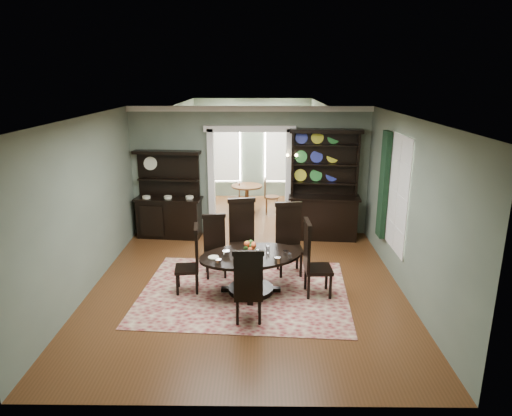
{
  "coord_description": "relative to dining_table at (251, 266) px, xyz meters",
  "views": [
    {
      "loc": [
        0.25,
        -7.39,
        3.66
      ],
      "look_at": [
        0.17,
        0.6,
        1.33
      ],
      "focal_mm": 32.0,
      "sensor_mm": 36.0,
      "label": 1
    }
  ],
  "objects": [
    {
      "name": "chair_far_mid",
      "position": [
        -0.18,
        1.05,
        0.25
      ],
      "size": [
        0.61,
        0.59,
        1.4
      ],
      "rotation": [
        0.0,
        0.0,
        3.36
      ],
      "color": "black",
      "rests_on": "rug"
    },
    {
      "name": "parlor_table",
      "position": [
        -0.21,
        4.8,
        0.02
      ],
      "size": [
        0.84,
        0.84,
        0.78
      ],
      "color": "#593619",
      "rests_on": "parlor_floor"
    },
    {
      "name": "parlor",
      "position": [
        -0.08,
        5.65,
        1.03
      ],
      "size": [
        3.51,
        3.5,
        3.01
      ],
      "color": "#5C3218",
      "rests_on": "ground"
    },
    {
      "name": "chair_end_right",
      "position": [
        1.04,
        -0.08,
        0.21
      ],
      "size": [
        0.49,
        0.52,
        1.34
      ],
      "rotation": [
        0.0,
        0.0,
        -1.52
      ],
      "color": "black",
      "rests_on": "rug"
    },
    {
      "name": "chair_near",
      "position": [
        -0.01,
        -1.04,
        0.15
      ],
      "size": [
        0.47,
        0.44,
        1.22
      ],
      "rotation": [
        0.0,
        0.0,
        0.03
      ],
      "color": "black",
      "rests_on": "rug"
    },
    {
      "name": "doorway_trim",
      "position": [
        -0.08,
        3.12,
        1.13
      ],
      "size": [
        2.08,
        0.25,
        2.57
      ],
      "color": "white",
      "rests_on": "floor"
    },
    {
      "name": "wall_sconce",
      "position": [
        0.87,
        2.97,
        1.4
      ],
      "size": [
        0.27,
        0.21,
        0.21
      ],
      "color": "#C57634",
      "rests_on": "back_wall_right"
    },
    {
      "name": "sideboard",
      "position": [
        -1.96,
        2.89,
        0.22
      ],
      "size": [
        1.58,
        0.69,
        2.02
      ],
      "rotation": [
        0.0,
        0.0,
        -0.1
      ],
      "color": "black",
      "rests_on": "floor"
    },
    {
      "name": "chair_far_right",
      "position": [
        0.7,
        0.9,
        0.23
      ],
      "size": [
        0.55,
        0.53,
        1.36
      ],
      "rotation": [
        0.0,
        0.0,
        3.25
      ],
      "color": "black",
      "rests_on": "rug"
    },
    {
      "name": "rug",
      "position": [
        -0.12,
        -0.0,
        -0.48
      ],
      "size": [
        3.75,
        3.04,
        0.01
      ],
      "primitive_type": "cube",
      "rotation": [
        0.0,
        0.0,
        -0.07
      ],
      "color": "maroon",
      "rests_on": "floor"
    },
    {
      "name": "chair_end_left",
      "position": [
        -1.01,
        0.04,
        0.14
      ],
      "size": [
        0.47,
        0.49,
        1.2
      ],
      "rotation": [
        0.0,
        0.0,
        1.69
      ],
      "color": "black",
      "rests_on": "rug"
    },
    {
      "name": "dining_table",
      "position": [
        0.0,
        0.0,
        0.0
      ],
      "size": [
        2.04,
        2.04,
        0.7
      ],
      "rotation": [
        0.0,
        0.0,
        0.28
      ],
      "color": "black",
      "rests_on": "rug"
    },
    {
      "name": "welsh_dresser",
      "position": [
        1.62,
        2.85,
        0.42
      ],
      "size": [
        1.66,
        0.72,
        2.52
      ],
      "rotation": [
        0.0,
        0.0,
        -0.08
      ],
      "color": "black",
      "rests_on": "floor"
    },
    {
      "name": "chair_far_left",
      "position": [
        -0.69,
        0.77,
        0.12
      ],
      "size": [
        0.5,
        0.48,
        1.17
      ],
      "rotation": [
        0.0,
        0.0,
        3.32
      ],
      "color": "black",
      "rests_on": "rug"
    },
    {
      "name": "room",
      "position": [
        -0.08,
        0.17,
        1.09
      ],
      "size": [
        5.51,
        6.01,
        3.01
      ],
      "color": "#5C3218",
      "rests_on": "ground"
    },
    {
      "name": "centerpiece",
      "position": [
        0.04,
        0.0,
        0.28
      ],
      "size": [
        1.43,
        0.92,
        0.23
      ],
      "color": "silver",
      "rests_on": "dining_table"
    },
    {
      "name": "parlor_chair_right",
      "position": [
        0.4,
        4.75,
        0.03
      ],
      "size": [
        0.41,
        0.41,
        0.97
      ],
      "rotation": [
        0.0,
        0.0,
        -1.61
      ],
      "color": "#593619",
      "rests_on": "parlor_floor"
    },
    {
      "name": "parlor_chair_left",
      "position": [
        -0.52,
        4.91,
        -0.04
      ],
      "size": [
        0.36,
        0.35,
        0.84
      ],
      "rotation": [
        0.0,
        0.0,
        1.65
      ],
      "color": "#593619",
      "rests_on": "parlor_floor"
    },
    {
      "name": "right_window",
      "position": [
        2.61,
        1.05,
        1.11
      ],
      "size": [
        0.15,
        1.47,
        2.12
      ],
      "color": "white",
      "rests_on": "wall_right"
    }
  ]
}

